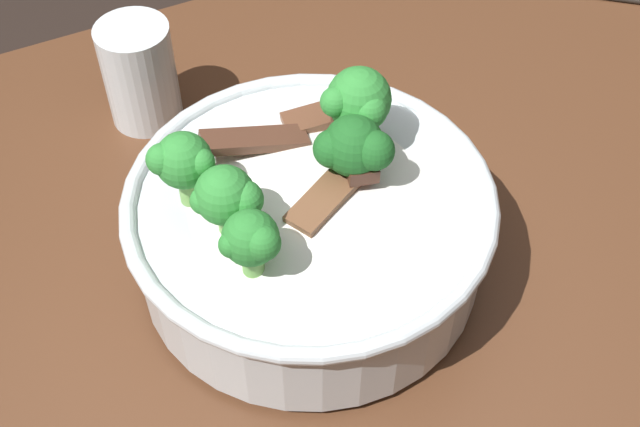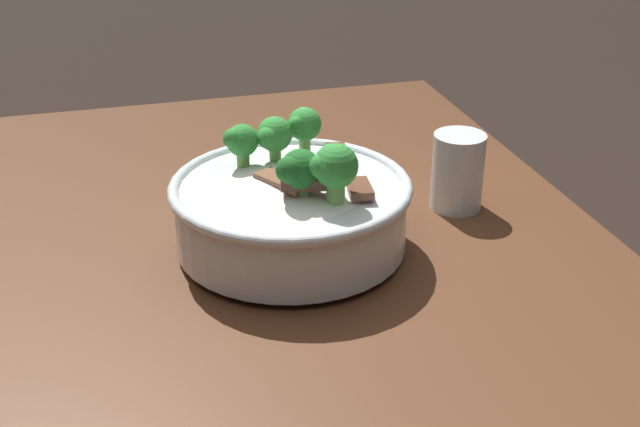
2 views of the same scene
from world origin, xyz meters
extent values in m
cube|color=#56331E|center=(0.00, 0.00, 0.74)|extent=(1.17, 0.78, 0.04)
cube|color=#56331E|center=(0.50, -0.31, 0.36)|extent=(0.08, 0.08, 0.72)
cube|color=#56331E|center=(0.50, 0.31, 0.36)|extent=(0.08, 0.08, 0.72)
cylinder|color=silver|center=(0.05, -0.03, 0.76)|extent=(0.13, 0.13, 0.01)
cylinder|color=silver|center=(0.05, -0.03, 0.80)|extent=(0.25, 0.25, 0.07)
torus|color=silver|center=(0.05, -0.03, 0.83)|extent=(0.26, 0.26, 0.01)
ellipsoid|color=white|center=(0.05, -0.03, 0.82)|extent=(0.22, 0.22, 0.05)
cube|color=#563323|center=(0.07, -0.09, 0.85)|extent=(0.08, 0.03, 0.02)
cube|color=brown|center=(0.05, -0.02, 0.84)|extent=(0.07, 0.05, 0.01)
cube|color=brown|center=(0.02, -0.09, 0.84)|extent=(0.06, 0.03, 0.01)
cube|color=#4C2B1E|center=(0.01, -0.04, 0.85)|extent=(0.04, 0.06, 0.01)
cylinder|color=#6BA84C|center=(0.02, -0.03, 0.84)|extent=(0.02, 0.02, 0.02)
sphere|color=#1E6023|center=(0.02, -0.03, 0.87)|extent=(0.04, 0.04, 0.04)
sphere|color=#1E6023|center=(0.03, -0.04, 0.87)|extent=(0.03, 0.03, 0.03)
sphere|color=#1E6023|center=(0.01, -0.02, 0.87)|extent=(0.03, 0.03, 0.03)
cylinder|color=#7AB256|center=(0.12, -0.03, 0.85)|extent=(0.01, 0.01, 0.02)
sphere|color=green|center=(0.12, -0.03, 0.87)|extent=(0.04, 0.04, 0.04)
sphere|color=green|center=(0.13, -0.03, 0.87)|extent=(0.02, 0.02, 0.02)
sphere|color=green|center=(0.11, -0.02, 0.87)|extent=(0.03, 0.03, 0.03)
cylinder|color=#6BA84C|center=(0.00, -0.06, 0.85)|extent=(0.02, 0.02, 0.03)
sphere|color=green|center=(0.00, -0.06, 0.88)|extent=(0.05, 0.05, 0.05)
sphere|color=green|center=(0.02, -0.06, 0.88)|extent=(0.02, 0.02, 0.02)
sphere|color=green|center=(0.00, -0.05, 0.88)|extent=(0.03, 0.03, 0.03)
cylinder|color=#6BA84C|center=(0.11, 0.01, 0.84)|extent=(0.01, 0.01, 0.02)
sphere|color=#2D8433|center=(0.11, 0.01, 0.87)|extent=(0.04, 0.04, 0.04)
sphere|color=#2D8433|center=(0.13, 0.01, 0.87)|extent=(0.02, 0.02, 0.02)
sphere|color=#2D8433|center=(0.11, 0.02, 0.87)|extent=(0.02, 0.02, 0.02)
cylinder|color=#7AB256|center=(0.13, -0.06, 0.85)|extent=(0.01, 0.01, 0.03)
sphere|color=green|center=(0.13, -0.06, 0.87)|extent=(0.04, 0.04, 0.04)
sphere|color=green|center=(0.14, -0.07, 0.88)|extent=(0.02, 0.02, 0.02)
sphere|color=green|center=(0.12, -0.05, 0.88)|extent=(0.02, 0.02, 0.02)
cylinder|color=white|center=(0.11, -0.25, 0.76)|extent=(0.06, 0.06, 0.00)
cylinder|color=white|center=(0.11, -0.25, 0.80)|extent=(0.06, 0.06, 0.09)
cylinder|color=silver|center=(0.11, -0.25, 0.79)|extent=(0.05, 0.05, 0.07)
camera|label=1|loc=(0.22, 0.31, 1.26)|focal=46.66mm
camera|label=2|loc=(-0.76, 0.16, 1.22)|focal=48.48mm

